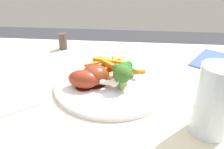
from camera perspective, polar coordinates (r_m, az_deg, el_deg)
dining_table at (r=0.65m, az=-6.44°, el=-11.45°), size 1.13×0.68×0.74m
dinner_plate at (r=0.57m, az=-0.00°, el=-2.30°), size 0.30×0.30×0.01m
broccoli_floret_front at (r=0.52m, az=2.83°, el=0.22°), size 0.05×0.04×0.06m
broccoli_floret_middle at (r=0.54m, az=3.52°, el=1.00°), size 0.04×0.04×0.06m
carrot_fries_pile at (r=0.61m, az=0.51°, el=2.07°), size 0.17×0.15×0.03m
chicken_drumstick_near at (r=0.53m, az=-7.02°, el=-1.33°), size 0.13×0.05×0.05m
chicken_drumstick_far at (r=0.55m, az=-4.05°, el=-0.21°), size 0.12×0.06×0.05m
water_glass at (r=0.43m, az=25.12°, el=-6.35°), size 0.07×0.07×0.14m
napkin at (r=0.78m, az=26.14°, el=3.00°), size 0.21×0.22×0.00m
pepper_shaker at (r=0.82m, az=-12.74°, el=8.47°), size 0.03×0.03×0.06m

